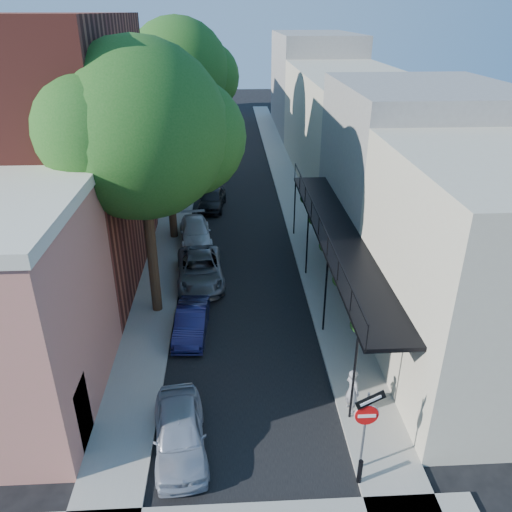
{
  "coord_description": "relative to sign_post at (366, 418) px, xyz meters",
  "views": [
    {
      "loc": [
        -0.43,
        -9.15,
        12.09
      ],
      "look_at": [
        0.59,
        9.65,
        2.8
      ],
      "focal_mm": 35.0,
      "sensor_mm": 36.0,
      "label": 1
    }
  ],
  "objects": [
    {
      "name": "ground",
      "position": [
        -3.16,
        -0.97,
        -2.04
      ],
      "size": [
        160.0,
        160.0,
        0.0
      ],
      "primitive_type": "plane",
      "color": "black",
      "rests_on": "ground"
    },
    {
      "name": "parked_car_b",
      "position": [
        -5.31,
        7.19,
        -1.46
      ],
      "size": [
        1.4,
        3.58,
        1.16
      ],
      "primitive_type": "imported",
      "rotation": [
        0.0,
        0.0,
        -0.05
      ],
      "color": "#12133A",
      "rests_on": "ground"
    },
    {
      "name": "bollard",
      "position": [
        -0.16,
        -0.47,
        -1.52
      ],
      "size": [
        0.14,
        0.14,
        0.8
      ],
      "primitive_type": "cylinder",
      "color": "black",
      "rests_on": "sidewalk_right"
    },
    {
      "name": "pedestrian",
      "position": [
        0.24,
        2.35,
        -1.1
      ],
      "size": [
        0.6,
        0.7,
        1.63
      ],
      "primitive_type": "imported",
      "rotation": [
        0.0,
        0.0,
        2.0
      ],
      "color": "gray",
      "rests_on": "sidewalk_right"
    },
    {
      "name": "parked_car_e",
      "position": [
        -4.82,
        21.87,
        -1.36
      ],
      "size": [
        2.01,
        4.11,
        1.35
      ],
      "primitive_type": "imported",
      "rotation": [
        0.0,
        0.0,
        -0.11
      ],
      "color": "black",
      "rests_on": "ground"
    },
    {
      "name": "buildings_left",
      "position": [
        -12.46,
        27.79,
        2.9
      ],
      "size": [
        10.1,
        59.1,
        12.0
      ],
      "color": "#C16F63",
      "rests_on": "ground"
    },
    {
      "name": "sign_post",
      "position": [
        0.0,
        0.0,
        0.0
      ],
      "size": [
        0.89,
        0.17,
        2.99
      ],
      "color": "#595B60",
      "rests_on": "ground"
    },
    {
      "name": "sidewalk_right",
      "position": [
        0.84,
        29.03,
        -1.98
      ],
      "size": [
        2.0,
        64.0,
        0.12
      ],
      "primitive_type": "cube",
      "color": "gray",
      "rests_on": "ground"
    },
    {
      "name": "sidewalk_left",
      "position": [
        -7.16,
        29.03,
        -1.98
      ],
      "size": [
        2.0,
        64.0,
        0.12
      ],
      "primitive_type": "cube",
      "color": "gray",
      "rests_on": "ground"
    },
    {
      "name": "road_surface",
      "position": [
        -3.16,
        29.03,
        -2.03
      ],
      "size": [
        6.0,
        64.0,
        0.01
      ],
      "primitive_type": "cube",
      "color": "black",
      "rests_on": "ground"
    },
    {
      "name": "oak_far",
      "position": [
        -6.51,
        26.3,
        6.22
      ],
      "size": [
        7.7,
        7.0,
        11.9
      ],
      "color": "#341E14",
      "rests_on": "ground"
    },
    {
      "name": "parked_car_a",
      "position": [
        -5.29,
        1.12,
        -1.38
      ],
      "size": [
        2.01,
        4.01,
        1.31
      ],
      "primitive_type": "imported",
      "rotation": [
        0.0,
        0.0,
        0.12
      ],
      "color": "#9CA0AC",
      "rests_on": "ground"
    },
    {
      "name": "oak_mid",
      "position": [
        -6.58,
        17.26,
        5.02
      ],
      "size": [
        6.6,
        6.0,
        10.2
      ],
      "color": "#341E14",
      "rests_on": "ground"
    },
    {
      "name": "oak_near",
      "position": [
        -6.53,
        9.29,
        5.84
      ],
      "size": [
        7.48,
        6.8,
        11.42
      ],
      "color": "#341E14",
      "rests_on": "ground"
    },
    {
      "name": "parked_car_d",
      "position": [
        -5.66,
        16.45,
        -1.43
      ],
      "size": [
        2.2,
        4.39,
        1.22
      ],
      "primitive_type": "imported",
      "rotation": [
        0.0,
        0.0,
        0.12
      ],
      "color": "silver",
      "rests_on": "ground"
    },
    {
      "name": "parked_car_c",
      "position": [
        -5.15,
        11.65,
        -1.37
      ],
      "size": [
        2.59,
        4.95,
        1.33
      ],
      "primitive_type": "imported",
      "rotation": [
        0.0,
        0.0,
        0.08
      ],
      "color": "slate",
      "rests_on": "ground"
    },
    {
      "name": "buildings_right",
      "position": [
        5.83,
        28.51,
        2.39
      ],
      "size": [
        9.8,
        55.0,
        10.0
      ],
      "color": "#BEB79D",
      "rests_on": "ground"
    }
  ]
}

